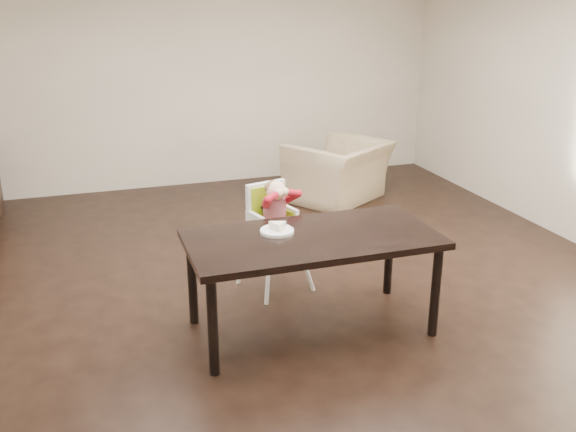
% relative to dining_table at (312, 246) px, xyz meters
% --- Properties ---
extents(ground, '(7.00, 7.00, 0.00)m').
position_rel_dining_table_xyz_m(ground, '(0.13, 0.61, -0.67)').
color(ground, black).
rests_on(ground, ground).
extents(room_walls, '(6.02, 7.02, 2.71)m').
position_rel_dining_table_xyz_m(room_walls, '(0.13, 0.61, 1.18)').
color(room_walls, beige).
rests_on(room_walls, ground).
extents(dining_table, '(1.80, 0.90, 0.75)m').
position_rel_dining_table_xyz_m(dining_table, '(0.00, 0.00, 0.00)').
color(dining_table, black).
rests_on(dining_table, ground).
extents(high_chair, '(0.49, 0.49, 0.95)m').
position_rel_dining_table_xyz_m(high_chair, '(-0.05, 0.79, 0.00)').
color(high_chair, white).
rests_on(high_chair, ground).
extents(plate, '(0.32, 0.32, 0.07)m').
position_rel_dining_table_xyz_m(plate, '(-0.22, 0.15, 0.10)').
color(plate, white).
rests_on(plate, dining_table).
extents(armchair, '(1.31, 1.19, 0.96)m').
position_rel_dining_table_xyz_m(armchair, '(1.40, 2.87, -0.19)').
color(armchair, tan).
rests_on(armchair, ground).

